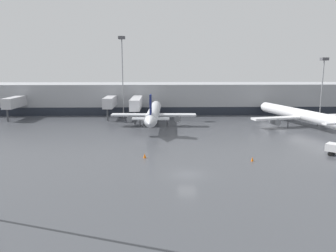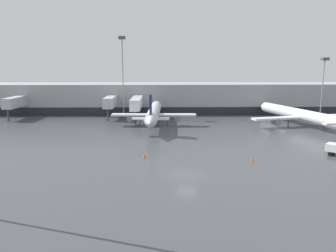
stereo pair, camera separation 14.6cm
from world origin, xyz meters
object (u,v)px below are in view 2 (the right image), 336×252
parked_jet_0 (154,113)px  traffic_cone_2 (252,159)px  apron_light_mast_0 (122,56)px  parked_jet_2 (302,115)px  traffic_cone_4 (145,156)px  apron_light_mast_2 (324,70)px

parked_jet_0 → traffic_cone_2: parked_jet_0 is taller
traffic_cone_2 → apron_light_mast_0: 53.59m
parked_jet_0 → parked_jet_2: parked_jet_0 is taller
traffic_cone_2 → traffic_cone_4: 16.80m
traffic_cone_2 → apron_light_mast_2: bearing=53.8°
parked_jet_2 → apron_light_mast_2: apron_light_mast_2 is taller
traffic_cone_4 → apron_light_mast_2: 64.41m
parked_jet_0 → traffic_cone_4: parked_jet_0 is taller
parked_jet_0 → apron_light_mast_2: apron_light_mast_2 is taller
parked_jet_0 → apron_light_mast_2: (47.19, 12.59, 10.11)m
parked_jet_0 → traffic_cone_4: size_ratio=44.69×
parked_jet_2 → traffic_cone_4: (-36.80, -27.06, -2.36)m
parked_jet_0 → apron_light_mast_0: size_ratio=1.47×
traffic_cone_4 → apron_light_mast_0: size_ratio=0.03×
apron_light_mast_2 → parked_jet_2: bearing=-129.6°
traffic_cone_4 → apron_light_mast_0: 46.24m
parked_jet_2 → apron_light_mast_0: apron_light_mast_0 is taller
parked_jet_2 → traffic_cone_4: size_ratio=50.60×
parked_jet_0 → traffic_cone_4: (-0.97, -28.18, -2.87)m
parked_jet_0 → apron_light_mast_2: size_ratio=1.98×
traffic_cone_2 → traffic_cone_4: bearing=172.4°
parked_jet_2 → apron_light_mast_0: bearing=57.5°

